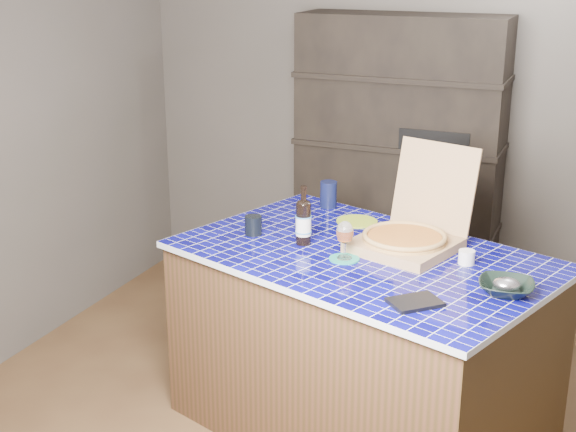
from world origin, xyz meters
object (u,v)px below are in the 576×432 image
at_px(kitchen_island, 361,343).
at_px(wine_glass, 345,233).
at_px(pizza_box, 408,235).
at_px(dvd_case, 415,302).
at_px(bowl, 506,287).
at_px(mead_bottle, 303,221).

distance_m(kitchen_island, wine_glass, 0.57).
bearing_deg(pizza_box, dvd_case, -55.51).
relative_size(kitchen_island, dvd_case, 9.70).
xyz_separation_m(kitchen_island, pizza_box, (0.16, 0.14, 0.50)).
bearing_deg(bowl, wine_glass, 171.99).
bearing_deg(kitchen_island, pizza_box, 59.53).
xyz_separation_m(dvd_case, bowl, (0.30, 0.23, 0.02)).
height_order(wine_glass, bowl, wine_glass).
xyz_separation_m(mead_bottle, bowl, (0.93, -0.21, -0.08)).
xyz_separation_m(mead_bottle, wine_glass, (0.23, -0.11, 0.01)).
bearing_deg(bowl, pizza_box, 145.24).
bearing_deg(kitchen_island, mead_bottle, -163.03).
xyz_separation_m(pizza_box, mead_bottle, (-0.45, -0.13, 0.04)).
height_order(pizza_box, mead_bottle, pizza_box).
height_order(mead_bottle, wine_glass, mead_bottle).
relative_size(wine_glass, dvd_case, 0.88).
relative_size(mead_bottle, dvd_case, 1.43).
relative_size(pizza_box, mead_bottle, 2.15).
height_order(pizza_box, wine_glass, pizza_box).
bearing_deg(wine_glass, pizza_box, 47.68).
bearing_deg(pizza_box, bowl, -18.00).
bearing_deg(bowl, kitchen_island, 162.73).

